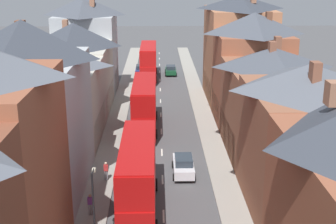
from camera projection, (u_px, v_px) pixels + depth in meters
pavement_left at (116, 125)px, 52.40m from camera, size 2.20×104.00×0.14m
pavement_right at (206, 125)px, 52.62m from camera, size 2.20×104.00×0.14m
centre_line_dashes at (161, 131)px, 50.62m from camera, size 0.14×97.80×0.01m
terrace_row_left at (20, 124)px, 33.36m from camera, size 8.00×70.73×14.34m
terrace_row_right at (296, 122)px, 35.54m from camera, size 8.00×67.81×14.22m
double_decker_bus_lead at (148, 61)px, 73.84m from camera, size 2.74×10.80×5.30m
double_decker_bus_mid_street at (138, 176)px, 33.26m from camera, size 2.74×10.80×5.30m
double_decker_bus_far_approaching at (144, 105)px, 50.52m from camera, size 2.74×10.80×5.30m
car_near_silver at (183, 165)px, 39.98m from camera, size 1.90×4.20×1.68m
car_parked_left_a at (147, 91)px, 64.02m from camera, size 1.90×3.96×1.63m
car_parked_right_a at (171, 70)px, 76.86m from camera, size 1.90×3.84×1.57m
car_mid_white at (141, 70)px, 76.62m from camera, size 1.90×3.94×1.70m
pedestrian_mid_right at (90, 203)px, 33.11m from camera, size 0.36×0.22×1.61m
pedestrian_far_left at (106, 170)px, 38.52m from camera, size 0.36×0.22×1.61m
street_lamp at (94, 207)px, 28.13m from camera, size 0.20×1.12×5.50m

